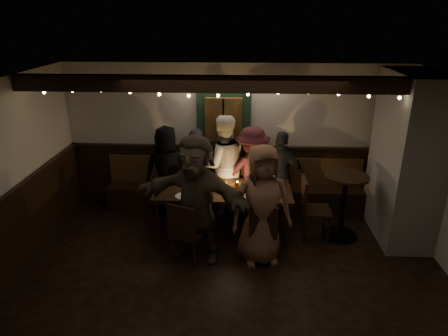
# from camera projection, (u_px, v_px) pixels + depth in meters

# --- Properties ---
(room) EXTENTS (6.02, 5.01, 2.62)m
(room) POSITION_uv_depth(u_px,v_px,m) (302.00, 172.00, 6.18)
(room) COLOR black
(room) RESTS_ON ground
(dining_table) EXTENTS (2.15, 0.92, 0.93)m
(dining_table) POSITION_uv_depth(u_px,v_px,m) (223.00, 193.00, 6.35)
(dining_table) COLOR black
(dining_table) RESTS_ON ground
(chair_near_left) EXTENTS (0.55, 0.55, 0.95)m
(chair_near_left) POSITION_uv_depth(u_px,v_px,m) (185.00, 230.00, 5.60)
(chair_near_left) COLOR black
(chair_near_left) RESTS_ON ground
(chair_near_right) EXTENTS (0.45, 0.45, 0.89)m
(chair_near_right) POSITION_uv_depth(u_px,v_px,m) (262.00, 230.00, 5.67)
(chair_near_right) COLOR black
(chair_near_right) RESTS_ON ground
(chair_end) EXTENTS (0.46, 0.46, 1.01)m
(chair_end) POSITION_uv_depth(u_px,v_px,m) (310.00, 205.00, 6.25)
(chair_end) COLOR black
(chair_end) RESTS_ON ground
(high_top) EXTENTS (0.67, 0.67, 1.06)m
(high_top) POSITION_uv_depth(u_px,v_px,m) (344.00, 198.00, 6.24)
(high_top) COLOR black
(high_top) RESTS_ON ground
(person_a) EXTENTS (0.89, 0.69, 1.60)m
(person_a) POSITION_uv_depth(u_px,v_px,m) (167.00, 171.00, 6.96)
(person_a) COLOR black
(person_a) RESTS_ON ground
(person_b) EXTENTS (0.63, 0.49, 1.55)m
(person_b) POSITION_uv_depth(u_px,v_px,m) (197.00, 170.00, 7.07)
(person_b) COLOR black
(person_b) RESTS_ON ground
(person_c) EXTENTS (1.01, 0.88, 1.79)m
(person_c) POSITION_uv_depth(u_px,v_px,m) (223.00, 165.00, 6.97)
(person_c) COLOR silver
(person_c) RESTS_ON ground
(person_d) EXTENTS (1.12, 0.74, 1.62)m
(person_d) POSITION_uv_depth(u_px,v_px,m) (252.00, 172.00, 6.88)
(person_d) COLOR #3D171E
(person_d) RESTS_ON ground
(person_e) EXTENTS (0.97, 0.68, 1.52)m
(person_e) POSITION_uv_depth(u_px,v_px,m) (281.00, 174.00, 6.93)
(person_e) COLOR #23242A
(person_e) RESTS_ON ground
(person_f) EXTENTS (1.83, 1.08, 1.88)m
(person_f) POSITION_uv_depth(u_px,v_px,m) (196.00, 198.00, 5.62)
(person_f) COLOR #443829
(person_f) RESTS_ON ground
(person_g) EXTENTS (0.97, 0.75, 1.76)m
(person_g) POSITION_uv_depth(u_px,v_px,m) (261.00, 205.00, 5.55)
(person_g) COLOR brown
(person_g) RESTS_ON ground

